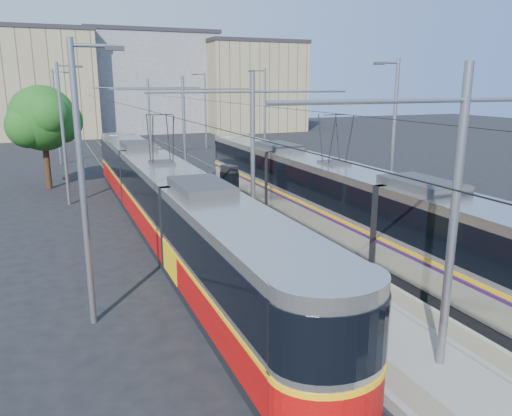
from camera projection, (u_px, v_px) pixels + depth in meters
name	position (u px, v px, depth m)	size (l,w,h in m)	color
ground	(348.00, 307.00, 15.69)	(160.00, 160.00, 0.00)	black
platform	(198.00, 195.00, 30.90)	(4.00, 50.00, 0.30)	gray
tactile_strip_left	(175.00, 194.00, 30.33)	(0.70, 50.00, 0.01)	gray
tactile_strip_right	(221.00, 190.00, 31.40)	(0.70, 50.00, 0.01)	gray
rails	(199.00, 197.00, 30.93)	(8.71, 70.00, 0.03)	gray
track_arrow	(287.00, 384.00, 11.66)	(1.20, 5.00, 0.01)	silver
tram_left	(163.00, 198.00, 23.03)	(2.43, 31.64, 5.50)	black
tram_right	(333.00, 195.00, 22.93)	(2.43, 29.35, 5.50)	black
catenary	(211.00, 127.00, 27.29)	(9.20, 70.00, 7.00)	slate
street_lamps	(180.00, 124.00, 33.51)	(15.18, 38.22, 8.00)	slate
shelter	(229.00, 184.00, 27.74)	(0.86, 1.11, 2.16)	black
tree	(47.00, 119.00, 32.64)	(4.66, 4.31, 6.77)	#382314
building_left	(29.00, 84.00, 64.15)	(16.32, 12.24, 13.63)	#968C65
building_centre	(148.00, 82.00, 73.60)	(18.36, 14.28, 14.10)	gray
building_right	(251.00, 86.00, 73.55)	(14.28, 10.20, 12.85)	#968C65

